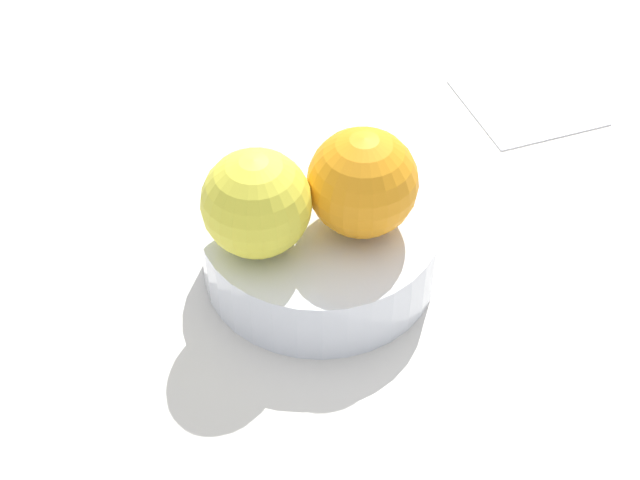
% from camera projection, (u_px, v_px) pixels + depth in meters
% --- Properties ---
extents(ground_plane, '(1.10, 1.10, 0.02)m').
position_uv_depth(ground_plane, '(320.00, 278.00, 0.73)').
color(ground_plane, silver).
extents(fruit_bowl, '(0.17, 0.17, 0.05)m').
position_uv_depth(fruit_bowl, '(320.00, 246.00, 0.70)').
color(fruit_bowl, silver).
rests_on(fruit_bowl, ground_plane).
extents(orange_in_bowl_0, '(0.08, 0.08, 0.08)m').
position_uv_depth(orange_in_bowl_0, '(363.00, 183.00, 0.65)').
color(orange_in_bowl_0, orange).
rests_on(orange_in_bowl_0, fruit_bowl).
extents(orange_in_bowl_1, '(0.08, 0.08, 0.08)m').
position_uv_depth(orange_in_bowl_1, '(256.00, 203.00, 0.64)').
color(orange_in_bowl_1, yellow).
rests_on(orange_in_bowl_1, fruit_bowl).
extents(folded_napkin, '(0.12, 0.12, 0.00)m').
position_uv_depth(folded_napkin, '(527.00, 102.00, 0.87)').
color(folded_napkin, white).
rests_on(folded_napkin, ground_plane).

